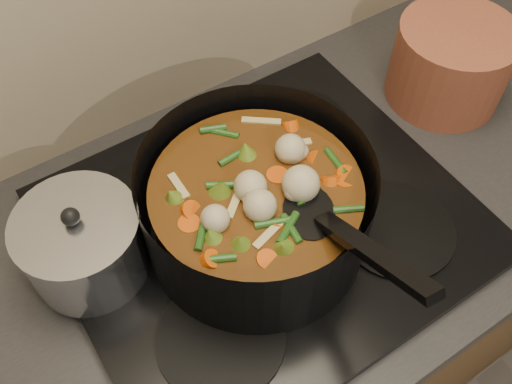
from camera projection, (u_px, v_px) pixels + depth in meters
counter at (262, 335)px, 1.28m from camera, size 2.64×0.64×0.91m
stovetop at (265, 222)px, 0.90m from camera, size 0.62×0.54×0.03m
stockpot at (256, 208)px, 0.82m from camera, size 0.40×0.48×0.24m
saucepan at (84, 245)px, 0.80m from camera, size 0.17×0.17×0.14m
terracotta_crock at (450, 63)px, 1.03m from camera, size 0.26×0.26×0.15m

